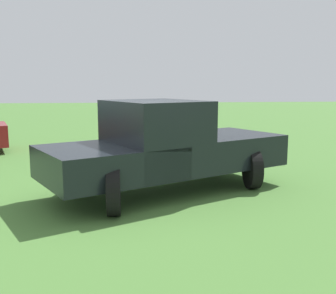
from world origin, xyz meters
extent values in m
plane|color=#477533|center=(0.00, 0.00, 0.00)|extent=(80.00, 80.00, 0.00)
cylinder|color=black|center=(-1.86, 1.89, 0.41)|extent=(0.81, 0.22, 0.81)
cylinder|color=black|center=(-0.48, 2.60, 0.41)|extent=(0.81, 0.22, 0.81)
cylinder|color=black|center=(-0.42, -0.91, 0.41)|extent=(0.81, 0.22, 0.81)
cylinder|color=black|center=(0.96, -0.20, 0.41)|extent=(0.81, 0.22, 0.81)
cube|color=black|center=(-1.13, 2.16, 0.75)|extent=(2.55, 2.60, 0.64)
cube|color=black|center=(-0.31, 0.58, 1.13)|extent=(2.37, 2.25, 1.40)
cube|color=slate|center=(-0.31, 0.58, 1.57)|extent=(2.13, 1.97, 0.48)
cube|color=black|center=(0.14, -0.29, 0.73)|extent=(2.73, 2.95, 0.60)
cube|color=silver|center=(-1.55, 2.98, 0.49)|extent=(1.63, 0.92, 0.16)
camera|label=1|loc=(7.36, 0.01, 2.14)|focal=42.74mm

